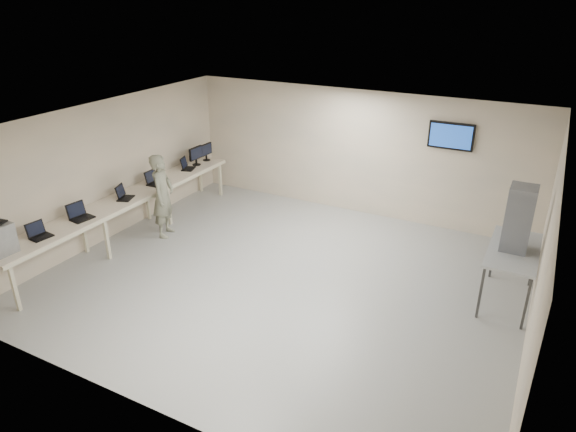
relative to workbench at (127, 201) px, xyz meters
The scene contains 12 objects.
room 3.67m from the workbench, ahead, with size 8.01×7.01×2.81m.
workbench is the anchor object (origin of this frame).
laptop_0 2.05m from the workbench, 90.16° to the right, with size 0.32×0.37×0.27m.
laptop_1 1.19m from the workbench, 90.09° to the right, with size 0.36×0.42×0.30m.
laptop_2 0.16m from the workbench, 96.62° to the right, with size 0.39×0.41×0.27m.
laptop_3 0.89m from the workbench, 92.63° to the left, with size 0.31×0.38×0.29m.
laptop_4 2.00m from the workbench, 91.00° to the left, with size 0.38×0.40×0.27m.
monitor_near 2.37m from the workbench, 90.27° to the left, with size 0.20×0.44×0.44m.
monitor_far 2.77m from the workbench, 90.23° to the left, with size 0.19×0.42×0.41m.
soldier 0.72m from the workbench, 39.38° to the left, with size 0.64×0.42×1.75m, color #5F6952.
side_table 7.27m from the workbench, ahead, with size 0.76×1.62×0.97m.
storage_bins 7.28m from the workbench, ahead, with size 0.40×0.44×1.05m.
Camera 1 is at (3.78, -6.99, 4.76)m, focal length 32.00 mm.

